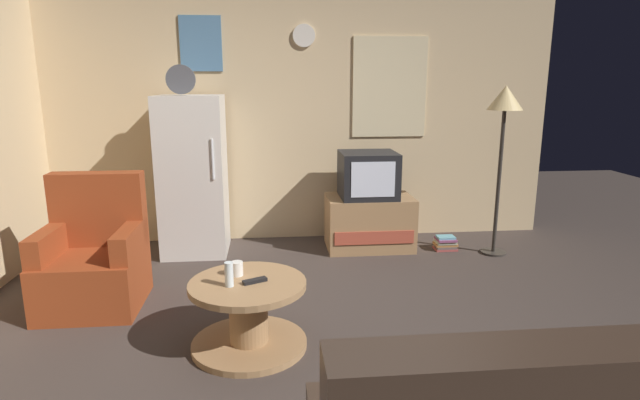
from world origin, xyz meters
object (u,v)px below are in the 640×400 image
Objects in this scene: wine_glass at (229,274)px; book_stack at (445,243)px; standing_lamp at (504,111)px; crt_tv at (368,175)px; armchair at (94,260)px; mug_ceramic_white at (237,269)px; tv_stand at (369,222)px; coffee_table at (249,315)px; fridge at (193,175)px; remote_control at (255,281)px.

book_stack is (1.96, 1.79, -0.44)m from wine_glass.
crt_tv is at bearing 166.48° from standing_lamp.
wine_glass is 0.16× the size of armchair.
mug_ceramic_white is (-1.16, -1.76, -0.26)m from crt_tv.
tv_stand is 0.53× the size of standing_lamp.
fridge is at bearing 106.64° from coffee_table.
crt_tv is 1.03m from book_stack.
crt_tv is (-0.02, -0.00, 0.48)m from tv_stand.
fridge is 2.08m from coffee_table.
wine_glass is 1.35m from armchair.
crt_tv is 0.34× the size of standing_lamp.
armchair is at bearing 121.77° from remote_control.
tv_stand is 1.56× the size of crt_tv.
standing_lamp is 2.90m from remote_control.
wine_glass is 0.69× the size of book_stack.
book_stack is at bearing 42.33° from wine_glass.
fridge is 1.36m from armchair.
remote_control is 0.16× the size of armchair.
wine_glass is 1.67× the size of mug_ceramic_white.
standing_lamp is (1.19, -0.29, 0.62)m from crt_tv.
crt_tv is 2.18m from remote_control.
tv_stand is 3.86× the size of book_stack.
remote_control is 2.55m from book_stack.
wine_glass is (0.47, -1.98, -0.24)m from fridge.
wine_glass is at bearing 170.64° from remote_control.
tv_stand is 0.87× the size of armchair.
book_stack is (1.93, 1.62, -0.41)m from mug_ceramic_white.
standing_lamp reaches higher than book_stack.
standing_lamp is (2.86, -0.34, 0.60)m from fridge.
standing_lamp is 10.60× the size of wine_glass.
standing_lamp is 1.66× the size of armchair.
fridge is 2.46× the size of coffee_table.
armchair reaches higher than book_stack.
wine_glass reaches higher than book_stack.
crt_tv is 2.23m from coffee_table.
book_stack is (0.74, -0.14, -0.19)m from tv_stand.
remote_control reaches higher than book_stack.
standing_lamp is 1.37m from book_stack.
coffee_table is at bearing -33.59° from armchair.
mug_ceramic_white is 0.41× the size of book_stack.
tv_stand is 9.33× the size of mug_ceramic_white.
book_stack is at bearing 42.91° from coffee_table.
tv_stand is at bearing 55.93° from mug_ceramic_white.
book_stack is (-0.43, 0.15, -1.29)m from standing_lamp.
book_stack is at bearing -10.26° from crt_tv.
wine_glass reaches higher than tv_stand.
tv_stand is 2.53m from armchair.
tv_stand is at bearing 169.36° from book_stack.
fridge is at bearing 178.13° from tv_stand.
standing_lamp is 2.91m from mug_ceramic_white.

